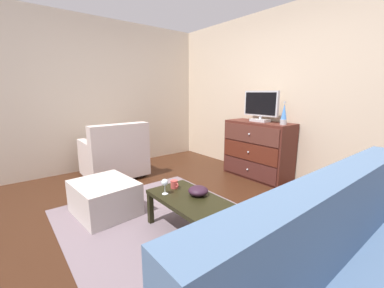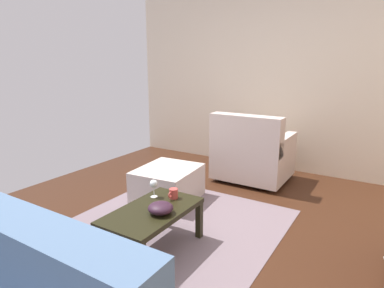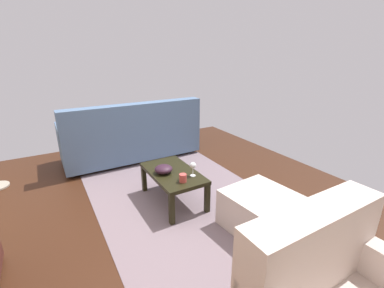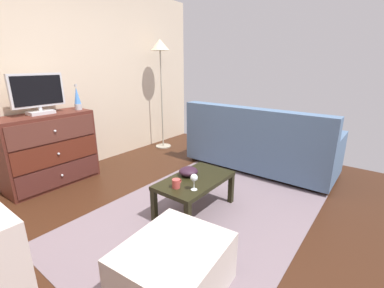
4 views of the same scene
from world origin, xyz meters
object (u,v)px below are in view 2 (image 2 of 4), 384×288
coffee_table (152,215)px  armchair (252,154)px  ottoman (168,184)px  mug (173,194)px  bowl_decorative (161,208)px  wine_glass (154,184)px

coffee_table → armchair: (-2.00, 0.05, 0.04)m
armchair → ottoman: (1.09, -0.56, -0.17)m
armchair → coffee_table: bearing=-1.5°
coffee_table → ottoman: (-0.91, -0.51, -0.13)m
mug → bowl_decorative: 0.30m
wine_glass → ottoman: 0.85m
bowl_decorative → armchair: armchair is taller
mug → bowl_decorative: bearing=16.1°
wine_glass → bowl_decorative: size_ratio=0.80×
bowl_decorative → mug: bearing=-163.9°
coffee_table → wine_glass: 0.30m
coffee_table → ottoman: size_ratio=1.19×
wine_glass → armchair: bearing=173.9°
wine_glass → armchair: 1.81m
bowl_decorative → armchair: bearing=-178.6°
coffee_table → armchair: size_ratio=0.93×
ottoman → coffee_table: bearing=29.2°
wine_glass → coffee_table: bearing=34.7°
bowl_decorative → ottoman: (-0.93, -0.61, -0.23)m
wine_glass → bowl_decorative: (0.22, 0.24, -0.07)m
bowl_decorative → armchair: (-2.02, -0.05, -0.06)m
coffee_table → ottoman: 1.05m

